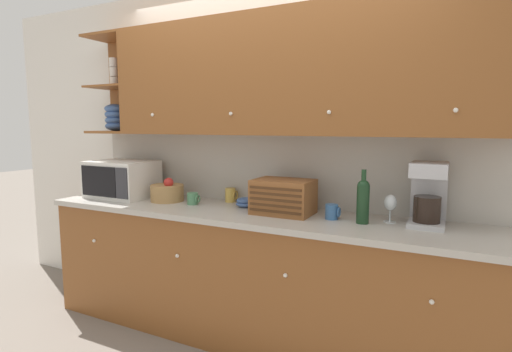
# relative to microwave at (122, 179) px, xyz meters

# --- Properties ---
(ground_plane) EXTENTS (24.00, 24.00, 0.00)m
(ground_plane) POSITION_rel_microwave_xyz_m (1.22, 0.28, -1.07)
(ground_plane) COLOR slate
(wall_back) EXTENTS (5.58, 0.06, 2.60)m
(wall_back) POSITION_rel_microwave_xyz_m (1.22, 0.31, 0.23)
(wall_back) COLOR white
(wall_back) RESTS_ON ground_plane
(counter_unit) EXTENTS (3.20, 0.64, 0.92)m
(counter_unit) POSITION_rel_microwave_xyz_m (1.22, -0.03, -0.61)
(counter_unit) COLOR brown
(counter_unit) RESTS_ON ground_plane
(backsplash_panel) EXTENTS (3.18, 0.01, 0.53)m
(backsplash_panel) POSITION_rel_microwave_xyz_m (1.22, 0.27, 0.11)
(backsplash_panel) COLOR #B7B2A8
(backsplash_panel) RESTS_ON counter_unit
(upper_cabinets) EXTENTS (3.18, 0.34, 0.82)m
(upper_cabinets) POSITION_rel_microwave_xyz_m (1.37, 0.12, 0.78)
(upper_cabinets) COLOR brown
(upper_cabinets) RESTS_ON backsplash_panel
(microwave) EXTENTS (0.53, 0.40, 0.30)m
(microwave) POSITION_rel_microwave_xyz_m (0.00, 0.00, 0.00)
(microwave) COLOR silver
(microwave) RESTS_ON counter_unit
(fruit_basket) EXTENTS (0.26, 0.26, 0.19)m
(fruit_basket) POSITION_rel_microwave_xyz_m (0.46, 0.01, -0.08)
(fruit_basket) COLOR #A87F4C
(fruit_basket) RESTS_ON counter_unit
(mug) EXTENTS (0.09, 0.08, 0.09)m
(mug) POSITION_rel_microwave_xyz_m (0.72, -0.01, -0.11)
(mug) COLOR #4C845B
(mug) RESTS_ON counter_unit
(mug_patterned_third) EXTENTS (0.09, 0.08, 0.11)m
(mug_patterned_third) POSITION_rel_microwave_xyz_m (0.92, 0.21, -0.10)
(mug_patterned_third) COLOR gold
(mug_patterned_third) RESTS_ON counter_unit
(bowl_stack_on_counter) EXTENTS (0.15, 0.15, 0.07)m
(bowl_stack_on_counter) POSITION_rel_microwave_xyz_m (1.12, 0.09, -0.12)
(bowl_stack_on_counter) COLOR #3D5B93
(bowl_stack_on_counter) RESTS_ON counter_unit
(bread_box) EXTENTS (0.39, 0.28, 0.23)m
(bread_box) POSITION_rel_microwave_xyz_m (1.45, 0.01, -0.03)
(bread_box) COLOR brown
(bread_box) RESTS_ON counter_unit
(mug_blue_second) EXTENTS (0.09, 0.08, 0.09)m
(mug_blue_second) POSITION_rel_microwave_xyz_m (1.79, -0.00, -0.10)
(mug_blue_second) COLOR #38669E
(mug_blue_second) RESTS_ON counter_unit
(wine_bottle) EXTENTS (0.08, 0.08, 0.33)m
(wine_bottle) POSITION_rel_microwave_xyz_m (1.99, -0.02, -0.00)
(wine_bottle) COLOR #19381E
(wine_bottle) RESTS_ON counter_unit
(wine_glass) EXTENTS (0.08, 0.08, 0.17)m
(wine_glass) POSITION_rel_microwave_xyz_m (2.13, 0.07, -0.03)
(wine_glass) COLOR silver
(wine_glass) RESTS_ON counter_unit
(coffee_maker) EXTENTS (0.20, 0.25, 0.38)m
(coffee_maker) POSITION_rel_microwave_xyz_m (2.34, 0.10, 0.04)
(coffee_maker) COLOR #B7B7BC
(coffee_maker) RESTS_ON counter_unit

